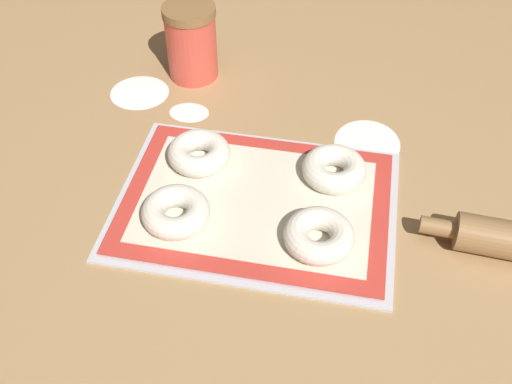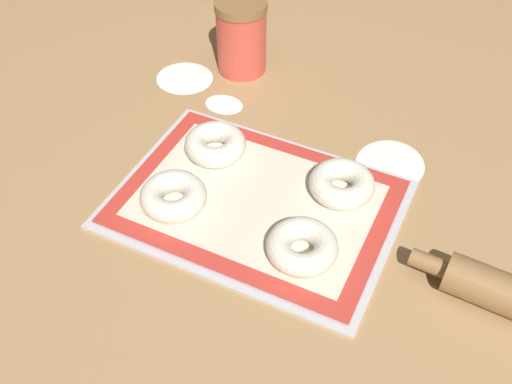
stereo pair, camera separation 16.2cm
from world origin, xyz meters
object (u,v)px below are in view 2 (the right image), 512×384
Objects in this scene: bagel_back_left at (215,144)px; flour_canister at (241,36)px; bagel_front_left at (173,196)px; bagel_back_right at (342,184)px; bagel_front_right at (302,247)px; baking_tray at (256,203)px.

flour_canister reaches higher than bagel_back_left.
bagel_front_left is 1.00× the size of bagel_back_right.
bagel_front_left and bagel_front_right have the same top height.
bagel_back_right is (0.01, 0.14, 0.00)m from bagel_front_right.
bagel_front_right and bagel_back_right have the same top height.
bagel_back_left is at bearing -72.73° from flour_canister.
baking_tray is at bearing 147.09° from bagel_front_right.
bagel_back_right is (0.22, 0.14, 0.00)m from bagel_front_left.
bagel_back_left is 0.22m from bagel_back_right.
bagel_front_left is (-0.11, -0.06, 0.02)m from baking_tray.
bagel_front_left is 0.21m from bagel_front_right.
flour_canister is (-0.18, 0.32, 0.07)m from baking_tray.
baking_tray is at bearing -59.82° from flour_canister.
bagel_back_left is at bearing 147.48° from baking_tray.
bagel_back_left and bagel_back_right have the same top height.
bagel_front_right is 0.25m from bagel_back_left.
bagel_back_left is at bearing 147.29° from bagel_front_right.
bagel_back_left is (0.00, 0.13, 0.00)m from bagel_front_left.
baking_tray is at bearing -146.56° from bagel_back_right.
bagel_front_left is at bearing -148.18° from bagel_back_right.
baking_tray is 4.21× the size of bagel_back_left.
flour_canister is (-0.29, 0.38, 0.04)m from bagel_front_right.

